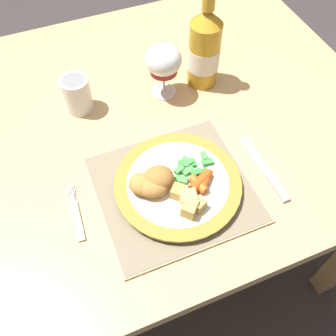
% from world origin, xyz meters
% --- Properties ---
extents(ground_plane, '(6.00, 6.00, 0.00)m').
position_xyz_m(ground_plane, '(0.00, 0.00, 0.00)').
color(ground_plane, '#383333').
extents(dining_table, '(1.11, 0.90, 0.74)m').
position_xyz_m(dining_table, '(0.00, 0.00, 0.64)').
color(dining_table, tan).
rests_on(dining_table, ground).
extents(placemat, '(0.31, 0.29, 0.01)m').
position_xyz_m(placemat, '(-0.04, -0.22, 0.74)').
color(placemat, tan).
rests_on(placemat, dining_table).
extents(dinner_plate, '(0.26, 0.26, 0.02)m').
position_xyz_m(dinner_plate, '(-0.03, -0.22, 0.76)').
color(dinner_plate, silver).
rests_on(dinner_plate, placemat).
extents(breaded_croquettes, '(0.11, 0.08, 0.05)m').
position_xyz_m(breaded_croquettes, '(-0.08, -0.21, 0.79)').
color(breaded_croquettes, '#A87033').
rests_on(breaded_croquettes, dinner_plate).
extents(green_beans_pile, '(0.10, 0.07, 0.01)m').
position_xyz_m(green_beans_pile, '(0.01, -0.20, 0.77)').
color(green_beans_pile, green).
rests_on(green_beans_pile, dinner_plate).
extents(glazed_carrots, '(0.06, 0.05, 0.02)m').
position_xyz_m(glazed_carrots, '(0.01, -0.24, 0.78)').
color(glazed_carrots, orange).
rests_on(glazed_carrots, dinner_plate).
extents(fork, '(0.02, 0.13, 0.01)m').
position_xyz_m(fork, '(-0.24, -0.21, 0.74)').
color(fork, silver).
rests_on(fork, dining_table).
extents(table_knife, '(0.02, 0.18, 0.01)m').
position_xyz_m(table_knife, '(0.17, -0.26, 0.74)').
color(table_knife, silver).
rests_on(table_knife, dining_table).
extents(wine_glass, '(0.09, 0.09, 0.14)m').
position_xyz_m(wine_glass, '(0.05, 0.06, 0.84)').
color(wine_glass, silver).
rests_on(wine_glass, dining_table).
extents(bottle, '(0.08, 0.08, 0.27)m').
position_xyz_m(bottle, '(0.16, 0.06, 0.84)').
color(bottle, gold).
rests_on(bottle, dining_table).
extents(roast_potatoes, '(0.06, 0.08, 0.03)m').
position_xyz_m(roast_potatoes, '(-0.03, -0.27, 0.78)').
color(roast_potatoes, gold).
rests_on(roast_potatoes, dinner_plate).
extents(drinking_cup, '(0.07, 0.07, 0.09)m').
position_xyz_m(drinking_cup, '(-0.16, 0.09, 0.79)').
color(drinking_cup, white).
rests_on(drinking_cup, dining_table).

